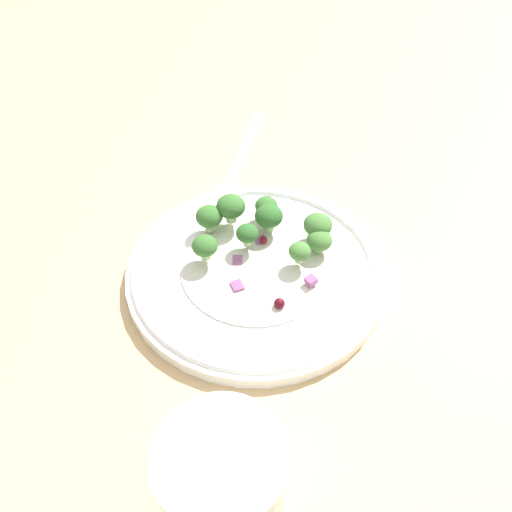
# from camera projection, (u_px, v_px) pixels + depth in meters

# --- Properties ---
(ground_plane) EXTENTS (1.80, 1.80, 0.02)m
(ground_plane) POSITION_uv_depth(u_px,v_px,m) (282.00, 277.00, 0.52)
(ground_plane) COLOR tan
(plate) EXTENTS (0.24, 0.24, 0.02)m
(plate) POSITION_uv_depth(u_px,v_px,m) (256.00, 270.00, 0.50)
(plate) COLOR white
(plate) RESTS_ON ground_plane
(dressing_pool) EXTENTS (0.14, 0.14, 0.00)m
(dressing_pool) POSITION_uv_depth(u_px,v_px,m) (256.00, 267.00, 0.49)
(dressing_pool) COLOR white
(dressing_pool) RESTS_ON plate
(broccoli_floret_0) EXTENTS (0.02, 0.02, 0.02)m
(broccoli_floret_0) POSITION_uv_depth(u_px,v_px,m) (247.00, 234.00, 0.50)
(broccoli_floret_0) COLOR #ADD18E
(broccoli_floret_0) RESTS_ON plate
(broccoli_floret_1) EXTENTS (0.03, 0.03, 0.03)m
(broccoli_floret_1) POSITION_uv_depth(u_px,v_px,m) (209.00, 217.00, 0.52)
(broccoli_floret_1) COLOR #ADD18E
(broccoli_floret_1) RESTS_ON plate
(broccoli_floret_2) EXTENTS (0.03, 0.03, 0.03)m
(broccoli_floret_2) POSITION_uv_depth(u_px,v_px,m) (317.00, 225.00, 0.50)
(broccoli_floret_2) COLOR #ADD18E
(broccoli_floret_2) RESTS_ON plate
(broccoli_floret_3) EXTENTS (0.02, 0.02, 0.02)m
(broccoli_floret_3) POSITION_uv_depth(u_px,v_px,m) (319.00, 241.00, 0.50)
(broccoli_floret_3) COLOR #9EC684
(broccoli_floret_3) RESTS_ON plate
(broccoli_floret_4) EXTENTS (0.03, 0.03, 0.03)m
(broccoli_floret_4) POSITION_uv_depth(u_px,v_px,m) (269.00, 217.00, 0.51)
(broccoli_floret_4) COLOR #9EC684
(broccoli_floret_4) RESTS_ON plate
(broccoli_floret_5) EXTENTS (0.02, 0.02, 0.02)m
(broccoli_floret_5) POSITION_uv_depth(u_px,v_px,m) (266.00, 206.00, 0.53)
(broccoli_floret_5) COLOR #8EB77A
(broccoli_floret_5) RESTS_ON plate
(broccoli_floret_6) EXTENTS (0.03, 0.03, 0.03)m
(broccoli_floret_6) POSITION_uv_depth(u_px,v_px,m) (231.00, 207.00, 0.52)
(broccoli_floret_6) COLOR #ADD18E
(broccoli_floret_6) RESTS_ON plate
(broccoli_floret_7) EXTENTS (0.02, 0.02, 0.02)m
(broccoli_floret_7) POSITION_uv_depth(u_px,v_px,m) (300.00, 252.00, 0.48)
(broccoli_floret_7) COLOR #ADD18E
(broccoli_floret_7) RESTS_ON plate
(broccoli_floret_8) EXTENTS (0.02, 0.02, 0.02)m
(broccoli_floret_8) POSITION_uv_depth(u_px,v_px,m) (205.00, 246.00, 0.48)
(broccoli_floret_8) COLOR #ADD18E
(broccoli_floret_8) RESTS_ON plate
(cranberry_0) EXTENTS (0.01, 0.01, 0.01)m
(cranberry_0) POSITION_uv_depth(u_px,v_px,m) (279.00, 303.00, 0.46)
(cranberry_0) COLOR #4C0A14
(cranberry_0) RESTS_ON plate
(cranberry_1) EXTENTS (0.01, 0.01, 0.01)m
(cranberry_1) POSITION_uv_depth(u_px,v_px,m) (254.00, 228.00, 0.52)
(cranberry_1) COLOR maroon
(cranberry_1) RESTS_ON plate
(cranberry_2) EXTENTS (0.01, 0.01, 0.01)m
(cranberry_2) POSITION_uv_depth(u_px,v_px,m) (265.00, 239.00, 0.51)
(cranberry_2) COLOR maroon
(cranberry_2) RESTS_ON plate
(onion_bit_0) EXTENTS (0.01, 0.01, 0.00)m
(onion_bit_0) POSITION_uv_depth(u_px,v_px,m) (237.00, 260.00, 0.50)
(onion_bit_0) COLOR #A35B93
(onion_bit_0) RESTS_ON plate
(onion_bit_1) EXTENTS (0.01, 0.01, 0.00)m
(onion_bit_1) POSITION_uv_depth(u_px,v_px,m) (258.00, 242.00, 0.52)
(onion_bit_1) COLOR #A35B93
(onion_bit_1) RESTS_ON plate
(onion_bit_2) EXTENTS (0.01, 0.01, 0.01)m
(onion_bit_2) POSITION_uv_depth(u_px,v_px,m) (309.00, 282.00, 0.47)
(onion_bit_2) COLOR #934C84
(onion_bit_2) RESTS_ON plate
(onion_bit_3) EXTENTS (0.01, 0.01, 0.00)m
(onion_bit_3) POSITION_uv_depth(u_px,v_px,m) (237.00, 286.00, 0.48)
(onion_bit_3) COLOR #934C84
(onion_bit_3) RESTS_ON plate
(fork) EXTENTS (0.13, 0.16, 0.01)m
(fork) POSITION_uv_depth(u_px,v_px,m) (239.00, 160.00, 0.63)
(fork) COLOR silver
(fork) RESTS_ON ground_plane
(water_glass) EXTENTS (0.08, 0.08, 0.10)m
(water_glass) POSITION_uv_depth(u_px,v_px,m) (223.00, 490.00, 0.32)
(water_glass) COLOR silver
(water_glass) RESTS_ON ground_plane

